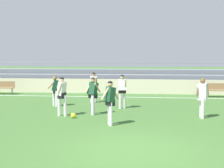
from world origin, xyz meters
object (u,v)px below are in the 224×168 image
(player_white_pressing_high, at_px, (62,93))
(player_white_challenging, at_px, (94,85))
(bench_centre_sideline, at_px, (2,86))
(player_dark_overlapping, at_px, (110,99))
(soccer_ball, at_px, (73,115))
(player_dark_deep_cover, at_px, (93,92))
(player_dark_on_ball, at_px, (55,88))
(player_white_wide_right, at_px, (122,88))
(bench_far_right, at_px, (214,89))
(bleacher_stand, at_px, (121,79))
(player_white_dropping_back, at_px, (202,94))

(player_white_pressing_high, bearing_deg, player_white_challenging, 79.85)
(bench_centre_sideline, relative_size, player_dark_overlapping, 1.08)
(bench_centre_sideline, xyz_separation_m, soccer_ball, (6.99, -7.51, -0.44))
(player_white_pressing_high, bearing_deg, bench_centre_sideline, 131.91)
(player_dark_deep_cover, height_order, player_dark_overlapping, player_dark_overlapping)
(bench_centre_sideline, xyz_separation_m, player_dark_deep_cover, (7.68, -6.62, 0.45))
(player_dark_deep_cover, distance_m, soccer_ball, 1.43)
(player_dark_on_ball, distance_m, soccer_ball, 3.46)
(player_white_pressing_high, bearing_deg, player_dark_on_ball, 113.55)
(player_dark_overlapping, xyz_separation_m, player_white_wide_right, (0.17, 3.71, 0.02))
(player_white_pressing_high, distance_m, player_dark_on_ball, 2.76)
(player_white_pressing_high, bearing_deg, bench_far_right, 41.47)
(bleacher_stand, distance_m, player_white_wide_right, 8.16)
(bleacher_stand, bearing_deg, bench_far_right, -27.06)
(bench_centre_sideline, bearing_deg, player_white_pressing_high, -48.09)
(player_white_dropping_back, bearing_deg, soccer_ball, -173.32)
(player_dark_overlapping, height_order, soccer_ball, player_dark_overlapping)
(player_white_pressing_high, distance_m, player_white_dropping_back, 5.97)
(player_dark_deep_cover, distance_m, player_dark_overlapping, 2.23)
(player_white_challenging, bearing_deg, bench_centre_sideline, 155.87)
(player_white_challenging, xyz_separation_m, player_dark_on_ball, (-1.81, -1.42, -0.08))
(player_dark_overlapping, bearing_deg, player_white_challenging, 106.13)
(player_white_pressing_high, distance_m, soccer_ball, 1.15)
(player_dark_on_ball, bearing_deg, player_white_pressing_high, -66.45)
(bench_far_right, bearing_deg, player_dark_deep_cover, -135.78)
(player_white_challenging, distance_m, player_white_dropping_back, 6.43)
(player_dark_deep_cover, xyz_separation_m, player_white_pressing_high, (-1.27, -0.52, 0.03))
(player_dark_deep_cover, height_order, soccer_ball, player_dark_deep_cover)
(player_white_pressing_high, height_order, player_white_dropping_back, player_white_pressing_high)
(bleacher_stand, distance_m, soccer_ball, 10.83)
(player_dark_deep_cover, xyz_separation_m, player_white_challenging, (-0.56, 3.43, 0.04))
(bleacher_stand, distance_m, player_white_challenging, 6.50)
(player_dark_on_ball, bearing_deg, player_white_wide_right, -4.67)
(player_white_wide_right, bearing_deg, soccer_ball, -125.48)
(player_white_pressing_high, distance_m, player_dark_overlapping, 2.71)
(player_white_challenging, distance_m, player_white_wide_right, 2.44)
(bench_centre_sideline, relative_size, soccer_ball, 8.18)
(player_dark_overlapping, xyz_separation_m, player_dark_on_ball, (-3.38, 4.00, -0.04))
(player_dark_deep_cover, bearing_deg, bench_far_right, 44.22)
(bench_far_right, distance_m, player_white_wide_right, 7.48)
(player_dark_on_ball, bearing_deg, player_dark_overlapping, -49.85)
(bleacher_stand, bearing_deg, player_white_challenging, -99.33)
(bench_far_right, xyz_separation_m, player_white_challenging, (-7.37, -3.19, 0.48))
(player_dark_deep_cover, bearing_deg, bleacher_stand, 87.15)
(soccer_ball, bearing_deg, player_white_pressing_high, 147.17)
(bench_centre_sideline, height_order, soccer_ball, bench_centre_sideline)
(player_dark_deep_cover, distance_m, player_white_challenging, 3.48)
(player_white_challenging, xyz_separation_m, soccer_ball, (-0.12, -4.33, -0.92))
(bench_far_right, relative_size, player_white_challenging, 1.05)
(bench_far_right, bearing_deg, soccer_ball, -134.90)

